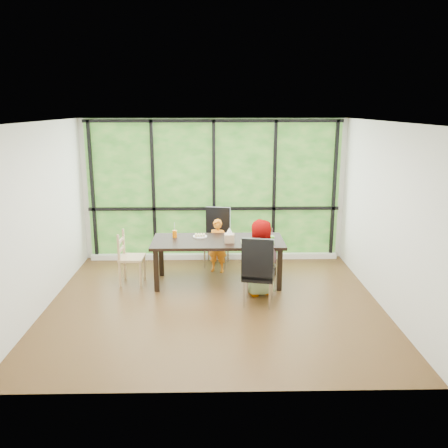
{
  "coord_description": "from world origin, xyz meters",
  "views": [
    {
      "loc": [
        0.01,
        -6.54,
        2.9
      ],
      "look_at": [
        0.16,
        0.78,
        1.05
      ],
      "focal_mm": 37.29,
      "sensor_mm": 36.0,
      "label": 1
    }
  ],
  "objects_px": {
    "chair_window_leather": "(216,238)",
    "plate_near": "(256,243)",
    "chair_interior_leather": "(259,270)",
    "chair_end_beech": "(132,258)",
    "tissue_box": "(229,238)",
    "green_cup": "(272,240)",
    "child_toddler": "(218,246)",
    "dining_table": "(218,261)",
    "child_older": "(259,258)",
    "plate_far": "(200,236)",
    "orange_cup": "(175,234)"
  },
  "relations": [
    {
      "from": "dining_table",
      "to": "plate_far",
      "type": "height_order",
      "value": "plate_far"
    },
    {
      "from": "chair_interior_leather",
      "to": "chair_end_beech",
      "type": "relative_size",
      "value": 1.2
    },
    {
      "from": "green_cup",
      "to": "child_toddler",
      "type": "bearing_deg",
      "value": 137.5
    },
    {
      "from": "chair_interior_leather",
      "to": "chair_end_beech",
      "type": "bearing_deg",
      "value": -11.5
    },
    {
      "from": "child_toddler",
      "to": "child_older",
      "type": "xyz_separation_m",
      "value": [
        0.64,
        -1.07,
        0.13
      ]
    },
    {
      "from": "orange_cup",
      "to": "plate_near",
      "type": "bearing_deg",
      "value": -16.54
    },
    {
      "from": "chair_end_beech",
      "to": "orange_cup",
      "type": "height_order",
      "value": "chair_end_beech"
    },
    {
      "from": "chair_window_leather",
      "to": "plate_near",
      "type": "relative_size",
      "value": 3.99
    },
    {
      "from": "chair_end_beech",
      "to": "orange_cup",
      "type": "relative_size",
      "value": 7.38
    },
    {
      "from": "chair_end_beech",
      "to": "child_older",
      "type": "distance_m",
      "value": 2.15
    },
    {
      "from": "child_toddler",
      "to": "tissue_box",
      "type": "xyz_separation_m",
      "value": [
        0.19,
        -0.68,
        0.34
      ]
    },
    {
      "from": "plate_far",
      "to": "chair_end_beech",
      "type": "bearing_deg",
      "value": -169.81
    },
    {
      "from": "dining_table",
      "to": "child_older",
      "type": "height_order",
      "value": "child_older"
    },
    {
      "from": "chair_window_leather",
      "to": "plate_far",
      "type": "bearing_deg",
      "value": -102.53
    },
    {
      "from": "plate_far",
      "to": "chair_interior_leather",
      "type": "bearing_deg",
      "value": -50.33
    },
    {
      "from": "chair_interior_leather",
      "to": "plate_near",
      "type": "distance_m",
      "value": 0.71
    },
    {
      "from": "plate_far",
      "to": "plate_near",
      "type": "bearing_deg",
      "value": -24.54
    },
    {
      "from": "chair_interior_leather",
      "to": "chair_end_beech",
      "type": "height_order",
      "value": "chair_interior_leather"
    },
    {
      "from": "dining_table",
      "to": "child_older",
      "type": "distance_m",
      "value": 0.86
    },
    {
      "from": "chair_window_leather",
      "to": "plate_near",
      "type": "distance_m",
      "value": 1.29
    },
    {
      "from": "plate_far",
      "to": "tissue_box",
      "type": "height_order",
      "value": "tissue_box"
    },
    {
      "from": "plate_near",
      "to": "tissue_box",
      "type": "height_order",
      "value": "tissue_box"
    },
    {
      "from": "child_toddler",
      "to": "green_cup",
      "type": "distance_m",
      "value": 1.23
    },
    {
      "from": "chair_end_beech",
      "to": "green_cup",
      "type": "distance_m",
      "value": 2.35
    },
    {
      "from": "dining_table",
      "to": "child_toddler",
      "type": "height_order",
      "value": "child_toddler"
    },
    {
      "from": "chair_end_beech",
      "to": "tissue_box",
      "type": "distance_m",
      "value": 1.67
    },
    {
      "from": "chair_window_leather",
      "to": "plate_far",
      "type": "relative_size",
      "value": 4.46
    },
    {
      "from": "dining_table",
      "to": "chair_end_beech",
      "type": "bearing_deg",
      "value": -179.9
    },
    {
      "from": "chair_interior_leather",
      "to": "plate_near",
      "type": "height_order",
      "value": "chair_interior_leather"
    },
    {
      "from": "dining_table",
      "to": "chair_interior_leather",
      "type": "bearing_deg",
      "value": -55.92
    },
    {
      "from": "plate_far",
      "to": "plate_near",
      "type": "xyz_separation_m",
      "value": [
        0.92,
        -0.42,
        0.0
      ]
    },
    {
      "from": "chair_interior_leather",
      "to": "tissue_box",
      "type": "relative_size",
      "value": 6.76
    },
    {
      "from": "child_toddler",
      "to": "child_older",
      "type": "distance_m",
      "value": 1.26
    },
    {
      "from": "tissue_box",
      "to": "plate_near",
      "type": "bearing_deg",
      "value": -12.09
    },
    {
      "from": "green_cup",
      "to": "tissue_box",
      "type": "distance_m",
      "value": 0.69
    },
    {
      "from": "plate_near",
      "to": "orange_cup",
      "type": "xyz_separation_m",
      "value": [
        -1.35,
        0.4,
        0.05
      ]
    },
    {
      "from": "chair_end_beech",
      "to": "dining_table",
      "type": "bearing_deg",
      "value": -87.56
    },
    {
      "from": "plate_near",
      "to": "orange_cup",
      "type": "relative_size",
      "value": 2.22
    },
    {
      "from": "plate_far",
      "to": "orange_cup",
      "type": "xyz_separation_m",
      "value": [
        -0.43,
        -0.02,
        0.05
      ]
    },
    {
      "from": "dining_table",
      "to": "tissue_box",
      "type": "bearing_deg",
      "value": -34.04
    },
    {
      "from": "chair_end_beech",
      "to": "plate_near",
      "type": "xyz_separation_m",
      "value": [
        2.06,
        -0.22,
        0.31
      ]
    },
    {
      "from": "chair_end_beech",
      "to": "green_cup",
      "type": "bearing_deg",
      "value": -93.57
    },
    {
      "from": "child_older",
      "to": "plate_far",
      "type": "height_order",
      "value": "child_older"
    },
    {
      "from": "chair_interior_leather",
      "to": "orange_cup",
      "type": "xyz_separation_m",
      "value": [
        -1.33,
        1.07,
        0.27
      ]
    },
    {
      "from": "plate_near",
      "to": "green_cup",
      "type": "xyz_separation_m",
      "value": [
        0.25,
        -0.02,
        0.06
      ]
    },
    {
      "from": "plate_far",
      "to": "tissue_box",
      "type": "xyz_separation_m",
      "value": [
        0.49,
        -0.33,
        0.06
      ]
    },
    {
      "from": "plate_far",
      "to": "green_cup",
      "type": "height_order",
      "value": "green_cup"
    },
    {
      "from": "chair_window_leather",
      "to": "green_cup",
      "type": "distance_m",
      "value": 1.46
    },
    {
      "from": "child_toddler",
      "to": "green_cup",
      "type": "relative_size",
      "value": 7.3
    },
    {
      "from": "chair_window_leather",
      "to": "child_toddler",
      "type": "xyz_separation_m",
      "value": [
        0.02,
        -0.33,
        -0.06
      ]
    }
  ]
}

